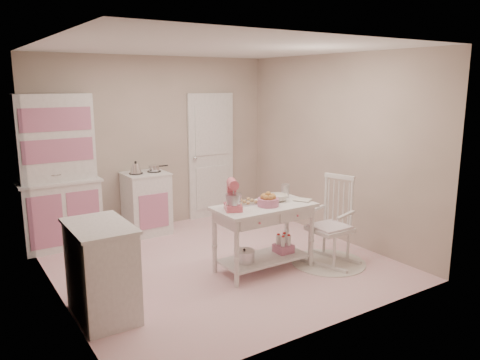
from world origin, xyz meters
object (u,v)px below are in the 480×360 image
(bread_basket, at_px, (268,202))
(stove, at_px, (146,203))
(base_cabinet, at_px, (102,271))
(hutch, at_px, (58,172))
(work_table, at_px, (264,238))
(rocking_chair, at_px, (330,221))
(stand_mixer, at_px, (233,195))

(bread_basket, bearing_deg, stove, 107.09)
(stove, relative_size, base_cabinet, 1.00)
(hutch, distance_m, work_table, 2.89)
(rocking_chair, bearing_deg, base_cabinet, 158.51)
(hutch, xyz_separation_m, base_cabinet, (-0.13, -2.21, -0.58))
(stand_mixer, bearing_deg, hutch, 146.71)
(base_cabinet, distance_m, work_table, 1.96)
(stove, bearing_deg, base_cabinet, -121.49)
(stove, relative_size, bread_basket, 3.68)
(hutch, height_order, base_cabinet, hutch)
(stove, bearing_deg, rocking_chair, -58.74)
(work_table, bearing_deg, stand_mixer, 177.27)
(hutch, bearing_deg, stand_mixer, -56.19)
(base_cabinet, xyz_separation_m, stand_mixer, (1.54, 0.10, 0.51))
(base_cabinet, bearing_deg, stand_mixer, 3.65)
(work_table, relative_size, bread_basket, 4.80)
(base_cabinet, relative_size, stand_mixer, 2.71)
(base_cabinet, xyz_separation_m, work_table, (1.96, 0.08, -0.06))
(stand_mixer, relative_size, bread_basket, 1.36)
(stand_mixer, bearing_deg, work_table, 20.18)
(stove, height_order, bread_basket, stove)
(rocking_chair, bearing_deg, hutch, 120.17)
(bread_basket, bearing_deg, rocking_chair, -16.38)
(hutch, relative_size, rocking_chair, 1.89)
(hutch, height_order, work_table, hutch)
(rocking_chair, xyz_separation_m, work_table, (-0.80, 0.28, -0.15))
(work_table, distance_m, stand_mixer, 0.71)
(stove, distance_m, bread_basket, 2.27)
(rocking_chair, height_order, bread_basket, rocking_chair)
(work_table, height_order, bread_basket, bread_basket)
(base_cabinet, relative_size, rocking_chair, 0.84)
(base_cabinet, bearing_deg, work_table, 2.29)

